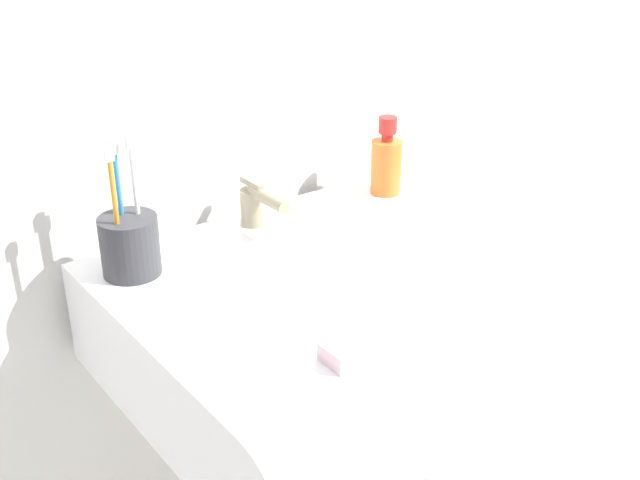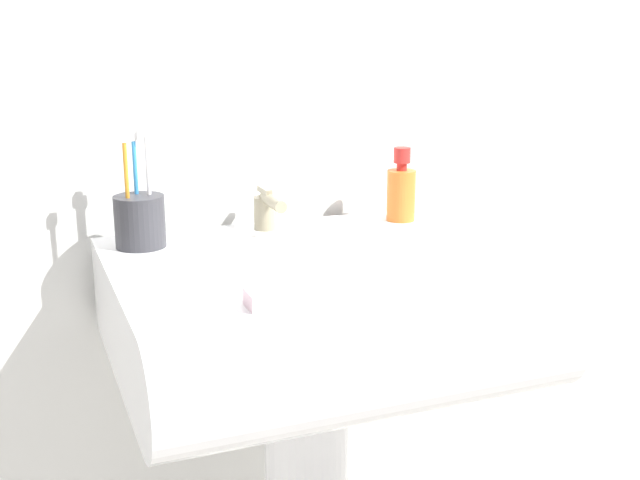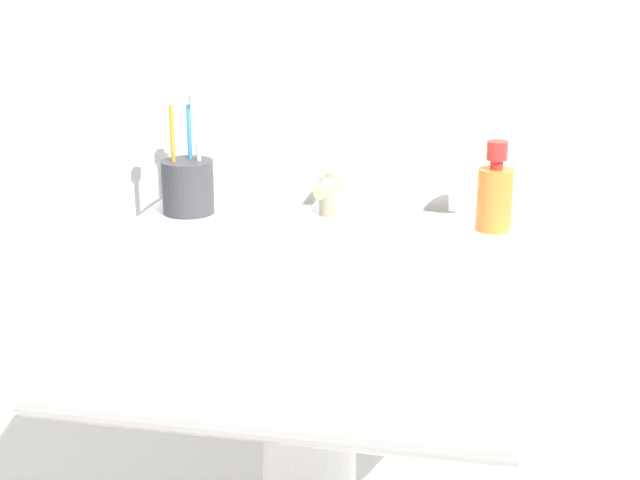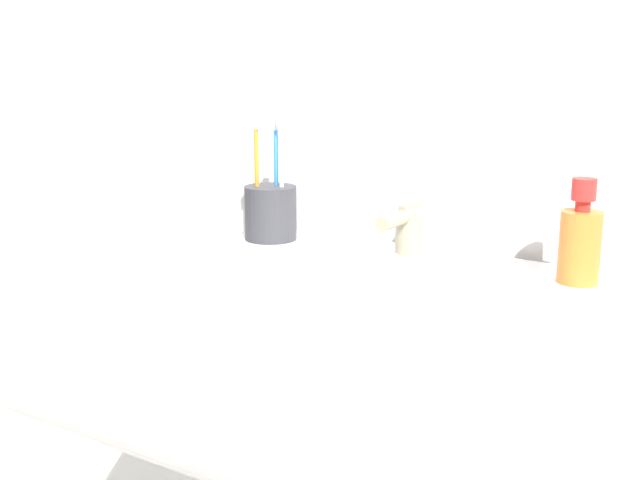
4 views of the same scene
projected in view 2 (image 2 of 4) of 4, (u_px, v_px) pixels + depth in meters
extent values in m
cube|color=silver|center=(248.00, 8.00, 1.47)|extent=(5.00, 0.05, 2.40)
cube|color=white|center=(305.00, 304.00, 1.34)|extent=(0.63, 0.50, 0.17)
cylinder|color=white|center=(368.00, 361.00, 1.11)|extent=(0.63, 0.17, 0.17)
cylinder|color=tan|center=(265.00, 213.00, 1.48)|extent=(0.04, 0.04, 0.06)
cylinder|color=tan|center=(273.00, 202.00, 1.43)|extent=(0.02, 0.09, 0.02)
cube|color=tan|center=(265.00, 191.00, 1.47)|extent=(0.01, 0.06, 0.01)
cylinder|color=#38383D|center=(140.00, 221.00, 1.36)|extent=(0.09, 0.09, 0.09)
cylinder|color=orange|center=(127.00, 192.00, 1.33)|extent=(0.01, 0.01, 0.17)
cube|color=white|center=(124.00, 136.00, 1.30)|extent=(0.01, 0.01, 0.02)
cylinder|color=white|center=(149.00, 187.00, 1.36)|extent=(0.01, 0.01, 0.17)
cube|color=white|center=(146.00, 130.00, 1.33)|extent=(0.01, 0.01, 0.02)
cylinder|color=#338CD8|center=(136.00, 189.00, 1.36)|extent=(0.01, 0.01, 0.17)
cube|color=white|center=(133.00, 135.00, 1.34)|extent=(0.01, 0.01, 0.02)
cylinder|color=orange|center=(401.00, 195.00, 1.54)|extent=(0.05, 0.05, 0.10)
cylinder|color=red|center=(402.00, 167.00, 1.53)|extent=(0.02, 0.02, 0.01)
cylinder|color=red|center=(402.00, 155.00, 1.52)|extent=(0.03, 0.03, 0.03)
cube|color=silver|center=(269.00, 298.00, 1.08)|extent=(0.06, 0.05, 0.02)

